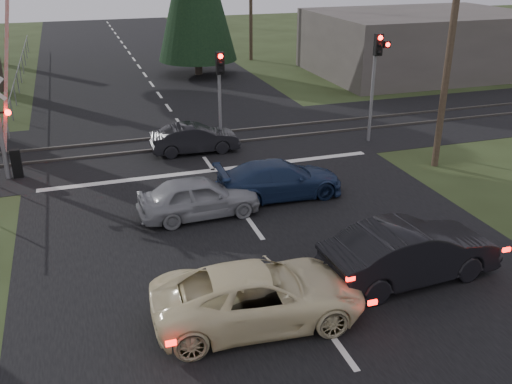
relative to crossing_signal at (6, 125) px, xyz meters
name	(u,v)px	position (x,y,z in m)	size (l,w,h in m)	color
ground	(290,278)	(7.27, -9.79, -2.06)	(120.00, 120.00, 0.00)	#293217
road	(203,155)	(7.27, 0.21, -2.05)	(14.00, 100.00, 0.01)	black
rail_corridor	(192,141)	(7.27, 2.21, -2.05)	(120.00, 8.00, 0.01)	black
stop_line	(213,170)	(7.27, -1.59, -2.05)	(13.00, 0.35, 0.00)	silver
rail_near	(196,146)	(7.27, 1.41, -2.01)	(120.00, 0.12, 0.10)	#59544C
rail_far	(189,135)	(7.27, 3.01, -2.01)	(120.00, 0.12, 0.10)	#59544C
crossing_signal	(6,125)	(0.00, 0.00, 0.00)	(1.62, 0.38, 6.96)	slate
traffic_signal_right	(377,67)	(14.82, -0.31, 1.26)	(0.68, 0.48, 4.70)	slate
traffic_signal_center	(220,84)	(8.27, 0.89, 0.75)	(0.32, 0.48, 4.10)	slate
utility_pole_near	(450,44)	(15.77, -3.79, 2.67)	(1.80, 0.26, 9.00)	#4C3D2D
fence_left	(18,99)	(-0.53, 12.71, -2.06)	(0.10, 36.00, 1.20)	slate
building_right	(420,43)	(25.27, 12.21, -0.06)	(14.00, 10.00, 4.00)	#59514C
cream_coupe	(259,295)	(5.91, -11.28, -1.37)	(2.27, 4.92, 1.37)	beige
dark_hatchback	(410,252)	(10.18, -10.76, -1.28)	(1.65, 4.72, 1.55)	black
silver_car	(199,197)	(5.86, -5.37, -1.39)	(1.56, 3.89, 1.32)	gray
blue_sedan	(279,179)	(8.84, -4.73, -1.42)	(1.79, 4.40, 1.28)	#19294B
dark_car_far	(195,139)	(7.07, 0.73, -1.46)	(1.27, 3.65, 1.20)	black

